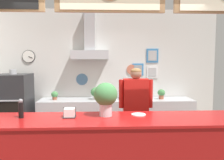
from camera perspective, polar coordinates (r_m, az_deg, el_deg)
back_wall_assembly at (r=5.33m, az=-1.52°, el=2.98°), size 5.21×2.50×2.94m
service_counter at (r=3.03m, az=-0.18°, el=-19.15°), size 3.75×0.73×1.06m
back_prep_counter at (r=5.26m, az=1.08°, el=-9.59°), size 3.41×0.63×0.88m
pizza_oven at (r=5.26m, az=-23.03°, el=-6.63°), size 0.65×0.73×1.57m
shop_worker at (r=3.99m, az=5.88°, el=-7.91°), size 0.58×0.22×1.63m
espresso_machine at (r=5.16m, az=6.30°, el=-2.45°), size 0.46×0.46×0.43m
potted_rosemary at (r=5.13m, az=-3.97°, el=-3.12°), size 0.24×0.24×0.27m
potted_oregano at (r=5.29m, az=12.11°, el=-3.29°), size 0.17×0.17×0.22m
potted_thyme at (r=5.25m, az=-14.03°, el=-3.63°), size 0.15×0.15×0.19m
condiment_plate at (r=3.03m, az=6.59°, el=-8.48°), size 0.19×0.19×0.01m
pepper_grinder at (r=3.05m, az=-21.63°, el=-6.60°), size 0.06×0.06×0.24m
basil_vase at (r=2.92m, az=-1.57°, el=-4.25°), size 0.30×0.30×0.43m
napkin_holder at (r=2.94m, az=-10.47°, el=-8.03°), size 0.16×0.15×0.13m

